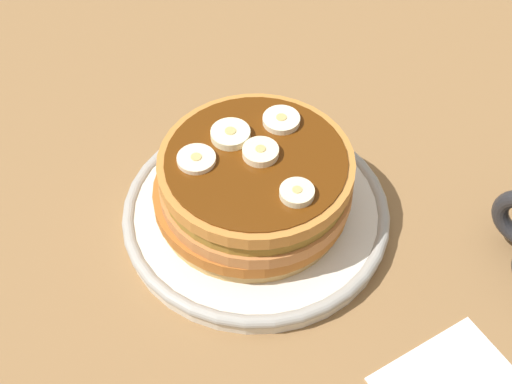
# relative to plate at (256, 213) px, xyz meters

# --- Properties ---
(ground_plane) EXTENTS (1.40, 1.40, 0.03)m
(ground_plane) POSITION_rel_plate_xyz_m (0.00, 0.00, -0.03)
(ground_plane) COLOR olive
(plate) EXTENTS (0.25, 0.25, 0.02)m
(plate) POSITION_rel_plate_xyz_m (0.00, 0.00, 0.00)
(plate) COLOR silver
(plate) RESTS_ON ground_plane
(pancake_stack) EXTENTS (0.18, 0.19, 0.07)m
(pancake_stack) POSITION_rel_plate_xyz_m (0.00, -0.00, 0.04)
(pancake_stack) COLOR tan
(pancake_stack) RESTS_ON plate
(banana_slice_0) EXTENTS (0.03, 0.03, 0.01)m
(banana_slice_0) POSITION_rel_plate_xyz_m (-0.00, -0.01, 0.08)
(banana_slice_0) COLOR #FCE5B5
(banana_slice_0) RESTS_ON pancake_stack
(banana_slice_1) EXTENTS (0.03, 0.03, 0.01)m
(banana_slice_1) POSITION_rel_plate_xyz_m (0.01, -0.05, 0.08)
(banana_slice_1) COLOR #F7E9C2
(banana_slice_1) RESTS_ON pancake_stack
(banana_slice_2) EXTENTS (0.03, 0.03, 0.01)m
(banana_slice_2) POSITION_rel_plate_xyz_m (-0.05, 0.01, 0.08)
(banana_slice_2) COLOR beige
(banana_slice_2) RESTS_ON pancake_stack
(banana_slice_3) EXTENTS (0.03, 0.03, 0.01)m
(banana_slice_3) POSITION_rel_plate_xyz_m (0.04, 0.03, 0.08)
(banana_slice_3) COLOR #FBE2BA
(banana_slice_3) RESTS_ON pancake_stack
(banana_slice_4) EXTENTS (0.04, 0.04, 0.01)m
(banana_slice_4) POSITION_rel_plate_xyz_m (0.03, -0.01, 0.08)
(banana_slice_4) COLOR #F2EBBB
(banana_slice_4) RESTS_ON pancake_stack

